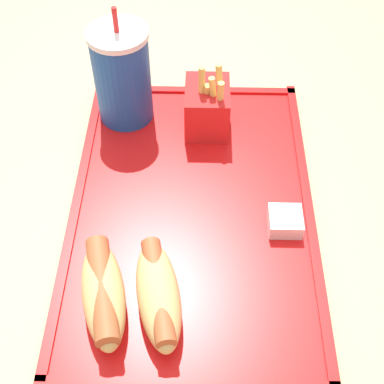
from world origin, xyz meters
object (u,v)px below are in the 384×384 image
at_px(hot_dog_far, 103,293).
at_px(hot_dog_near, 158,294).
at_px(fries_carton, 207,107).
at_px(sauce_cup_mayo, 285,221).
at_px(soda_cup, 122,75).

bearing_deg(hot_dog_far, hot_dog_near, -90.00).
bearing_deg(fries_carton, hot_dog_far, 159.10).
distance_m(fries_carton, sauce_cup_mayo, 0.21).
bearing_deg(hot_dog_far, soda_cup, 1.42).
relative_size(soda_cup, hot_dog_near, 1.24).
distance_m(hot_dog_far, hot_dog_near, 0.06).
distance_m(hot_dog_far, sauce_cup_mayo, 0.24).
distance_m(hot_dog_near, sauce_cup_mayo, 0.19).
distance_m(hot_dog_far, fries_carton, 0.32).
xyz_separation_m(hot_dog_near, fries_carton, (0.30, -0.05, 0.01)).
relative_size(hot_dog_near, sauce_cup_mayo, 3.46).
height_order(hot_dog_far, fries_carton, fries_carton).
distance_m(soda_cup, hot_dog_near, 0.33).
xyz_separation_m(soda_cup, hot_dog_far, (-0.32, -0.01, -0.05)).
height_order(fries_carton, sauce_cup_mayo, fries_carton).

